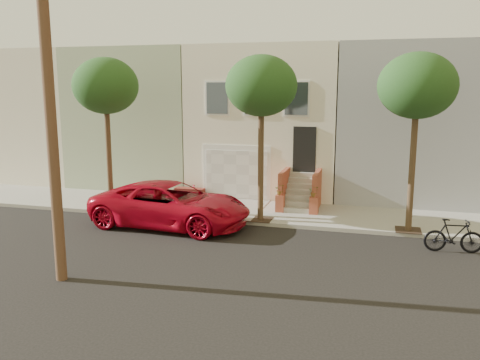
# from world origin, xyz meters

# --- Properties ---
(ground) EXTENTS (90.00, 90.00, 0.00)m
(ground) POSITION_xyz_m (0.00, 0.00, 0.00)
(ground) COLOR black
(ground) RESTS_ON ground
(sidewalk) EXTENTS (40.00, 3.70, 0.15)m
(sidewalk) POSITION_xyz_m (0.00, 5.35, 0.07)
(sidewalk) COLOR gray
(sidewalk) RESTS_ON ground
(house_row) EXTENTS (33.10, 11.70, 7.00)m
(house_row) POSITION_xyz_m (0.00, 11.19, 3.64)
(house_row) COLOR beige
(house_row) RESTS_ON sidewalk
(tree_left) EXTENTS (2.70, 2.57, 6.30)m
(tree_left) POSITION_xyz_m (-5.50, 3.90, 5.26)
(tree_left) COLOR #2D2116
(tree_left) RESTS_ON sidewalk
(tree_mid) EXTENTS (2.70, 2.57, 6.30)m
(tree_mid) POSITION_xyz_m (1.00, 3.90, 5.26)
(tree_mid) COLOR #2D2116
(tree_mid) RESTS_ON sidewalk
(tree_right) EXTENTS (2.70, 2.57, 6.30)m
(tree_right) POSITION_xyz_m (6.50, 3.90, 5.26)
(tree_right) COLOR #2D2116
(tree_right) RESTS_ON sidewalk
(pickup_truck) EXTENTS (6.24, 3.18, 1.69)m
(pickup_truck) POSITION_xyz_m (-2.20, 2.60, 0.84)
(pickup_truck) COLOR #AB061A
(pickup_truck) RESTS_ON ground
(motorcycle) EXTENTS (1.88, 0.70, 1.10)m
(motorcycle) POSITION_xyz_m (7.79, 2.18, 0.55)
(motorcycle) COLOR black
(motorcycle) RESTS_ON ground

